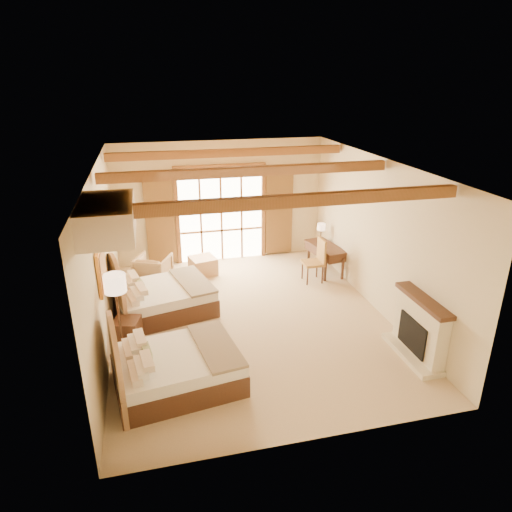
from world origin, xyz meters
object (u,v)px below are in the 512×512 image
object	(u,v)px
bed_near	(168,366)
nightstand	(128,333)
desk	(325,257)
armchair	(153,270)
bed_far	(156,297)

from	to	relation	value
bed_near	nightstand	world-z (taller)	bed_near
desk	armchair	bearing A→B (deg)	167.24
armchair	desk	distance (m)	4.32
nightstand	armchair	bearing A→B (deg)	93.07
nightstand	bed_far	bearing A→B (deg)	78.42
armchair	desk	world-z (taller)	armchair
nightstand	armchair	world-z (taller)	armchair
bed_far	armchair	world-z (taller)	bed_far
bed_far	armchair	bearing A→B (deg)	76.85
bed_far	nightstand	bearing A→B (deg)	-129.87
bed_near	bed_far	bearing A→B (deg)	83.53
bed_near	armchair	size ratio (longest dim) A/B	2.75
desk	nightstand	bearing A→B (deg)	-162.62
bed_far	bed_near	bearing A→B (deg)	-101.50
bed_near	nightstand	xyz separation A→B (m)	(-0.66, 1.40, -0.11)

